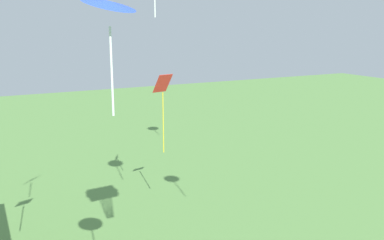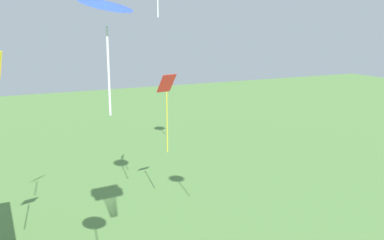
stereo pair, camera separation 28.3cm
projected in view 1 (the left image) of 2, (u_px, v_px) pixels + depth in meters
kite_blue_delta at (109, 6)px, 8.77m from camera, size 1.56×1.55×2.57m
kite_red_diamond at (163, 96)px, 20.49m from camera, size 0.89×0.77×3.88m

